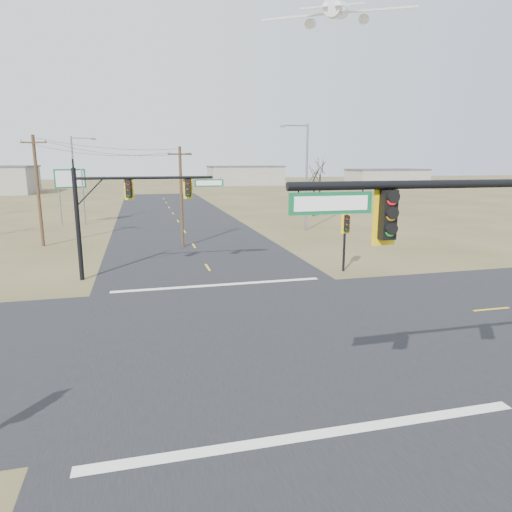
{
  "coord_description": "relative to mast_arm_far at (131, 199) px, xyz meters",
  "views": [
    {
      "loc": [
        -4.13,
        -17.49,
        7.09
      ],
      "look_at": [
        0.55,
        1.0,
        3.04
      ],
      "focal_mm": 32.0,
      "sensor_mm": 36.0,
      "label": 1
    }
  ],
  "objects": [
    {
      "name": "stop_bar_near",
      "position": [
        4.66,
        -18.29,
        -4.77
      ],
      "size": [
        12.0,
        0.4,
        0.01
      ],
      "primitive_type": "cube",
      "color": "silver",
      "rests_on": "road_ns"
    },
    {
      "name": "mast_arm_far",
      "position": [
        0.0,
        0.0,
        0.0
      ],
      "size": [
        8.83,
        0.56,
        6.61
      ],
      "rotation": [
        0.0,
        0.0,
        -0.34
      ],
      "color": "black",
      "rests_on": "ground"
    },
    {
      "name": "warehouse_mid",
      "position": [
        29.66,
        99.21,
        -2.3
      ],
      "size": [
        20.0,
        12.0,
        5.0
      ],
      "primitive_type": "cube",
      "color": "gray",
      "rests_on": "ground"
    },
    {
      "name": "bare_tree_c",
      "position": [
        21.75,
        25.83,
        0.45
      ],
      "size": [
        3.66,
        3.66,
        6.69
      ],
      "rotation": [
        0.0,
        0.0,
        0.37
      ],
      "color": "black",
      "rests_on": "ground"
    },
    {
      "name": "bare_tree_d",
      "position": [
        24.44,
        30.6,
        1.39
      ],
      "size": [
        3.79,
        3.79,
        7.69
      ],
      "rotation": [
        0.0,
        0.0,
        -0.38
      ],
      "color": "black",
      "rests_on": "ground"
    },
    {
      "name": "road_ew",
      "position": [
        4.66,
        -10.79,
        -4.79
      ],
      "size": [
        160.0,
        14.0,
        0.02
      ],
      "primitive_type": "cube",
      "color": "black",
      "rests_on": "ground"
    },
    {
      "name": "road_ns",
      "position": [
        4.66,
        -10.79,
        -4.78
      ],
      "size": [
        14.0,
        160.0,
        0.02
      ],
      "primitive_type": "cube",
      "color": "black",
      "rests_on": "ground"
    },
    {
      "name": "ground",
      "position": [
        4.66,
        -10.79,
        -4.8
      ],
      "size": [
        320.0,
        320.0,
        0.0
      ],
      "primitive_type": "plane",
      "color": "brown",
      "rests_on": "ground"
    },
    {
      "name": "stop_bar_far",
      "position": [
        4.66,
        -3.29,
        -4.77
      ],
      "size": [
        12.0,
        0.4,
        0.01
      ],
      "primitive_type": "cube",
      "color": "silver",
      "rests_on": "road_ns"
    },
    {
      "name": "jet_airliner",
      "position": [
        39.13,
        60.55,
        30.45
      ],
      "size": [
        26.34,
        26.8,
        12.85
      ],
      "rotation": [
        0.0,
        -0.26,
        1.03
      ],
      "color": "white"
    },
    {
      "name": "pedestal_signal_ne",
      "position": [
        13.06,
        -2.01,
        -1.94
      ],
      "size": [
        0.66,
        0.56,
        3.86
      ],
      "rotation": [
        0.0,
        0.0,
        -0.34
      ],
      "color": "black",
      "rests_on": "ground"
    },
    {
      "name": "utility_pole_far",
      "position": [
        -7.51,
        12.31,
        -0.1
      ],
      "size": [
        2.09,
        0.92,
        9.01
      ],
      "rotation": [
        0.0,
        0.0,
        -0.38
      ],
      "color": "#49341F",
      "rests_on": "ground"
    },
    {
      "name": "highway_sign",
      "position": [
        -6.7,
        24.81,
        -0.5
      ],
      "size": [
        3.06,
        1.22,
        6.07
      ],
      "rotation": [
        0.0,
        0.0,
        0.36
      ],
      "color": "slate",
      "rests_on": "ground"
    },
    {
      "name": "streetlight_a",
      "position": [
        16.48,
        15.1,
        1.1
      ],
      "size": [
        2.94,
        0.39,
        10.5
      ],
      "rotation": [
        0.0,
        0.0,
        -0.24
      ],
      "color": "slate",
      "rests_on": "ground"
    },
    {
      "name": "warehouse_right",
      "position": [
        59.66,
        74.21,
        -2.55
      ],
      "size": [
        18.0,
        10.0,
        4.5
      ],
      "primitive_type": "cube",
      "color": "gray",
      "rests_on": "ground"
    },
    {
      "name": "streetlight_c",
      "position": [
        -6.09,
        24.99,
        0.55
      ],
      "size": [
        2.66,
        0.35,
        9.52
      ],
      "rotation": [
        0.0,
        0.0,
        0.22
      ],
      "color": "slate",
      "rests_on": "ground"
    },
    {
      "name": "utility_pole_near",
      "position": [
        3.75,
        9.0,
        -0.54
      ],
      "size": [
        1.94,
        0.64,
        8.09
      ],
      "rotation": [
        0.0,
        0.0,
        0.27
      ],
      "color": "#49341F",
      "rests_on": "ground"
    }
  ]
}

